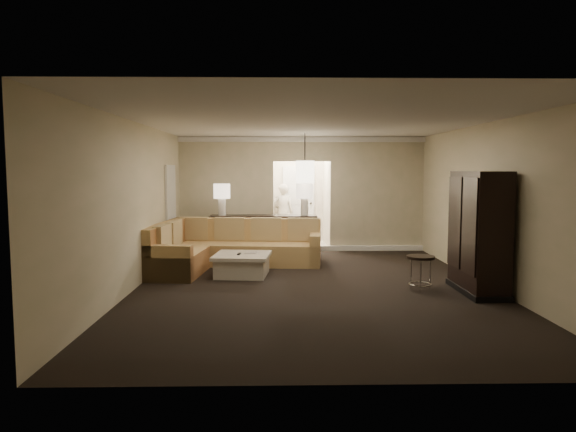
{
  "coord_description": "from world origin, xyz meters",
  "views": [
    {
      "loc": [
        -0.61,
        -8.59,
        1.99
      ],
      "look_at": [
        -0.4,
        1.2,
        1.11
      ],
      "focal_mm": 32.0,
      "sensor_mm": 36.0,
      "label": 1
    }
  ],
  "objects_px": {
    "coffee_table": "(242,264)",
    "armoire": "(478,235)",
    "drink_table": "(421,266)",
    "sectional_sofa": "(224,248)",
    "console_table": "(263,232)",
    "person": "(283,210)"
  },
  "relations": [
    {
      "from": "sectional_sofa",
      "to": "armoire",
      "type": "height_order",
      "value": "armoire"
    },
    {
      "from": "drink_table",
      "to": "console_table",
      "type": "bearing_deg",
      "value": 127.74
    },
    {
      "from": "sectional_sofa",
      "to": "console_table",
      "type": "relative_size",
      "value": 1.39
    },
    {
      "from": "armoire",
      "to": "drink_table",
      "type": "xyz_separation_m",
      "value": [
        -0.88,
        0.17,
        -0.53
      ]
    },
    {
      "from": "armoire",
      "to": "person",
      "type": "relative_size",
      "value": 1.1
    },
    {
      "from": "coffee_table",
      "to": "person",
      "type": "relative_size",
      "value": 0.63
    },
    {
      "from": "console_table",
      "to": "drink_table",
      "type": "relative_size",
      "value": 4.26
    },
    {
      "from": "coffee_table",
      "to": "armoire",
      "type": "relative_size",
      "value": 0.57
    },
    {
      "from": "sectional_sofa",
      "to": "person",
      "type": "bearing_deg",
      "value": 76.64
    },
    {
      "from": "sectional_sofa",
      "to": "armoire",
      "type": "bearing_deg",
      "value": -22.68
    },
    {
      "from": "sectional_sofa",
      "to": "drink_table",
      "type": "xyz_separation_m",
      "value": [
        3.48,
        -2.16,
        0.03
      ]
    },
    {
      "from": "coffee_table",
      "to": "person",
      "type": "height_order",
      "value": "person"
    },
    {
      "from": "armoire",
      "to": "drink_table",
      "type": "distance_m",
      "value": 1.04
    },
    {
      "from": "coffee_table",
      "to": "drink_table",
      "type": "relative_size",
      "value": 1.94
    },
    {
      "from": "sectional_sofa",
      "to": "console_table",
      "type": "height_order",
      "value": "sectional_sofa"
    },
    {
      "from": "coffee_table",
      "to": "drink_table",
      "type": "height_order",
      "value": "drink_table"
    },
    {
      "from": "sectional_sofa",
      "to": "coffee_table",
      "type": "xyz_separation_m",
      "value": [
        0.44,
        -0.89,
        -0.17
      ]
    },
    {
      "from": "sectional_sofa",
      "to": "drink_table",
      "type": "height_order",
      "value": "sectional_sofa"
    },
    {
      "from": "coffee_table",
      "to": "drink_table",
      "type": "xyz_separation_m",
      "value": [
        3.03,
        -1.27,
        0.2
      ]
    },
    {
      "from": "drink_table",
      "to": "person",
      "type": "xyz_separation_m",
      "value": [
        -2.21,
        5.87,
        0.48
      ]
    },
    {
      "from": "console_table",
      "to": "person",
      "type": "xyz_separation_m",
      "value": [
        0.48,
        2.4,
        0.33
      ]
    },
    {
      "from": "console_table",
      "to": "person",
      "type": "bearing_deg",
      "value": 78.38
    }
  ]
}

